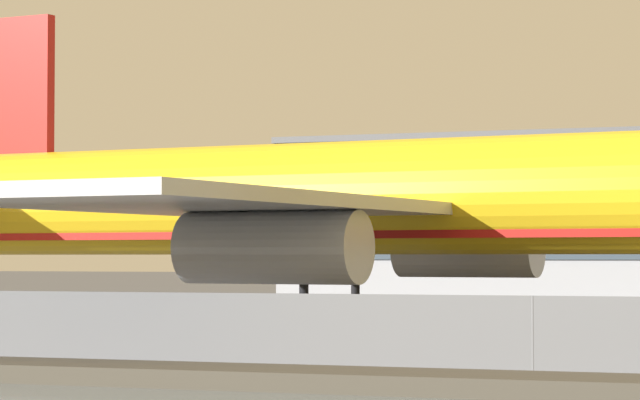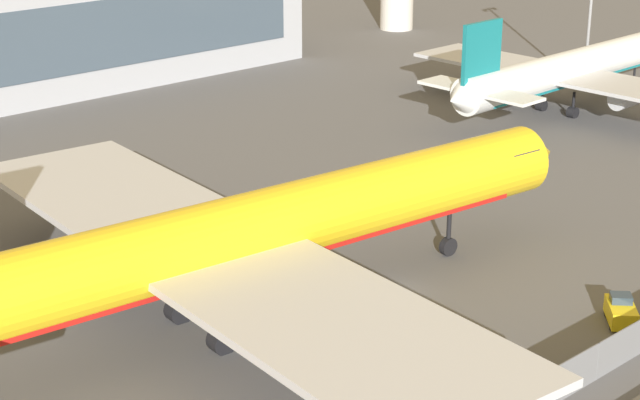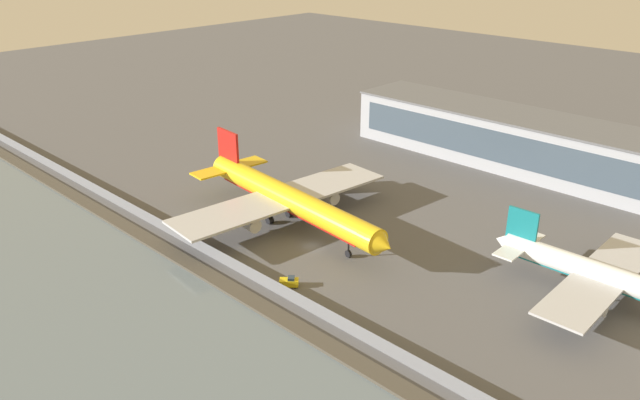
# 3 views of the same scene
# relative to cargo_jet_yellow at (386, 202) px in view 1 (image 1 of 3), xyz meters

# --- Properties ---
(ground_plane) EXTENTS (500.00, 500.00, 0.00)m
(ground_plane) POSITION_rel_cargo_jet_yellow_xyz_m (10.54, -3.31, -5.70)
(ground_plane) COLOR #565659
(shoreline_seawall) EXTENTS (320.00, 3.00, 0.50)m
(shoreline_seawall) POSITION_rel_cargo_jet_yellow_xyz_m (10.54, -23.81, -5.45)
(shoreline_seawall) COLOR #474238
(shoreline_seawall) RESTS_ON ground
(perimeter_fence) EXTENTS (280.00, 0.10, 2.33)m
(perimeter_fence) POSITION_rel_cargo_jet_yellow_xyz_m (10.54, -19.31, -4.53)
(perimeter_fence) COLOR slate
(perimeter_fence) RESTS_ON ground
(cargo_jet_yellow) EXTENTS (55.56, 48.46, 14.93)m
(cargo_jet_yellow) POSITION_rel_cargo_jet_yellow_xyz_m (0.00, 0.00, 0.00)
(cargo_jet_yellow) COLOR yellow
(cargo_jet_yellow) RESTS_ON ground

